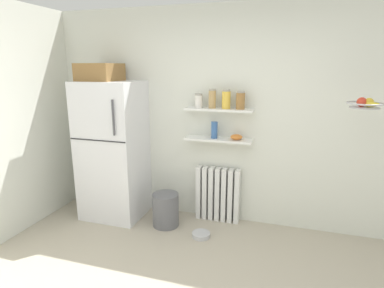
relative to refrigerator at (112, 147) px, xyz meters
name	(u,v)px	position (x,y,z in m)	size (l,w,h in m)	color
back_wall	(226,117)	(1.38, 0.37, 0.39)	(7.04, 0.10, 2.60)	silver
refrigerator	(112,147)	(0.00, 0.00, 0.00)	(0.74, 0.67, 1.94)	silver
radiator	(218,194)	(1.32, 0.24, -0.57)	(0.54, 0.12, 0.68)	white
wall_shelf_lower	(218,139)	(1.32, 0.21, 0.14)	(0.80, 0.22, 0.03)	white
wall_shelf_upper	(219,109)	(1.32, 0.21, 0.50)	(0.80, 0.22, 0.03)	white
storage_jar_0	(199,101)	(1.07, 0.21, 0.60)	(0.10, 0.10, 0.17)	silver
storage_jar_1	(212,99)	(1.24, 0.21, 0.62)	(0.09, 0.09, 0.22)	tan
storage_jar_2	(226,99)	(1.40, 0.21, 0.62)	(0.10, 0.10, 0.22)	yellow
storage_jar_3	(241,100)	(1.56, 0.21, 0.62)	(0.10, 0.10, 0.21)	olive
vase	(214,130)	(1.27, 0.21, 0.26)	(0.08, 0.08, 0.20)	#38609E
shelf_bowl	(236,137)	(1.53, 0.21, 0.19)	(0.14, 0.14, 0.06)	orange
trash_bin	(166,210)	(0.75, -0.10, -0.71)	(0.32, 0.32, 0.41)	slate
pet_food_bowl	(201,235)	(1.24, -0.24, -0.89)	(0.21, 0.21, 0.05)	#B7B7BC
hanging_fruit_basket	(365,104)	(2.77, -0.13, 0.66)	(0.32, 0.32, 0.10)	#B2B2B7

